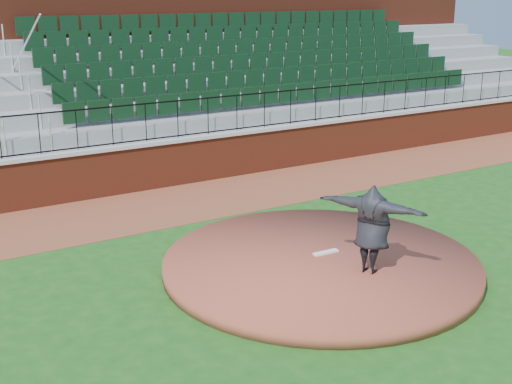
% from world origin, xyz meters
% --- Properties ---
extents(ground, '(90.00, 90.00, 0.00)m').
position_xyz_m(ground, '(0.00, 0.00, 0.00)').
color(ground, '#194D16').
rests_on(ground, ground).
extents(warning_track, '(34.00, 3.20, 0.01)m').
position_xyz_m(warning_track, '(0.00, 5.40, 0.01)').
color(warning_track, brown).
rests_on(warning_track, ground).
extents(field_wall, '(34.00, 0.35, 1.20)m').
position_xyz_m(field_wall, '(0.00, 7.00, 0.60)').
color(field_wall, maroon).
rests_on(field_wall, ground).
extents(wall_cap, '(34.00, 0.45, 0.10)m').
position_xyz_m(wall_cap, '(0.00, 7.00, 1.25)').
color(wall_cap, '#B7B7B7').
rests_on(wall_cap, field_wall).
extents(wall_railing, '(34.00, 0.05, 1.00)m').
position_xyz_m(wall_railing, '(0.00, 7.00, 1.80)').
color(wall_railing, black).
rests_on(wall_railing, wall_cap).
extents(seating_stands, '(34.00, 5.10, 4.60)m').
position_xyz_m(seating_stands, '(0.00, 9.72, 2.30)').
color(seating_stands, gray).
rests_on(seating_stands, ground).
extents(concourse_wall, '(34.00, 0.50, 5.50)m').
position_xyz_m(concourse_wall, '(0.00, 12.52, 2.75)').
color(concourse_wall, maroon).
rests_on(concourse_wall, ground).
extents(pitchers_mound, '(6.00, 6.00, 0.25)m').
position_xyz_m(pitchers_mound, '(0.57, 0.08, 0.12)').
color(pitchers_mound, brown).
rests_on(pitchers_mound, ground).
extents(pitching_rubber, '(0.54, 0.16, 0.04)m').
position_xyz_m(pitching_rubber, '(0.82, 0.24, 0.27)').
color(pitching_rubber, white).
rests_on(pitching_rubber, pitchers_mound).
extents(pitcher, '(1.38, 2.05, 1.64)m').
position_xyz_m(pitcher, '(0.96, -0.88, 1.07)').
color(pitcher, black).
rests_on(pitcher, pitchers_mound).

